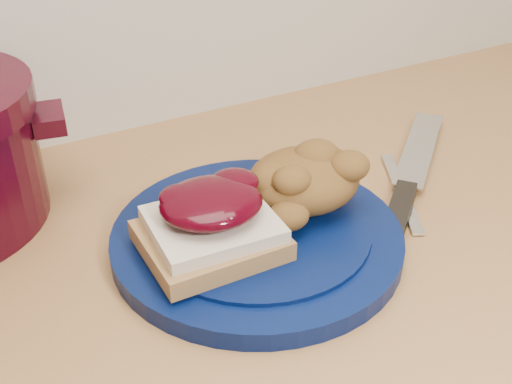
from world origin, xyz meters
TOP-DOWN VIEW (x-y plane):
  - plate at (0.02, 1.49)m, footprint 0.32×0.32m
  - sandwich at (-0.04, 1.48)m, footprint 0.12×0.11m
  - stuffing_mound at (0.08, 1.50)m, footprint 0.13×0.11m
  - chef_knife at (0.20, 1.48)m, footprint 0.26×0.23m
  - butter_knife at (0.21, 1.49)m, footprint 0.09×0.15m

SIDE VIEW (x-z plane):
  - butter_knife at x=0.21m, z-range 0.90..0.90m
  - chef_knife at x=0.20m, z-range 0.90..0.92m
  - plate at x=0.02m, z-range 0.90..0.92m
  - sandwich at x=-0.04m, z-range 0.92..0.98m
  - stuffing_mound at x=0.08m, z-range 0.92..0.98m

